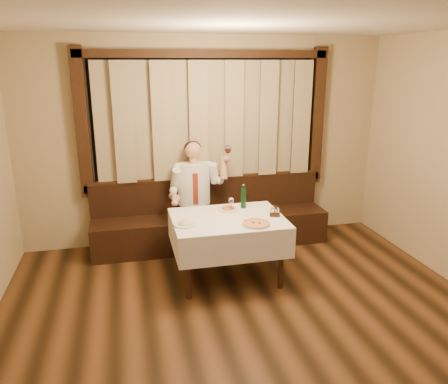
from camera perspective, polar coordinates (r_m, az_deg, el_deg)
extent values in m
cube|color=black|center=(3.92, 6.84, -22.45)|extent=(5.00, 6.00, 0.01)
cube|color=silver|center=(3.06, 8.81, 22.84)|extent=(5.00, 6.00, 0.01)
cube|color=tan|center=(6.03, -2.39, 6.59)|extent=(5.00, 0.01, 2.80)
cube|color=black|center=(5.97, -2.39, 9.40)|extent=(3.00, 0.02, 1.60)
cube|color=orange|center=(5.92, -9.05, 6.19)|extent=(0.50, 0.01, 0.40)
cube|color=black|center=(6.10, -2.22, 1.40)|extent=(3.30, 0.12, 0.10)
cube|color=black|center=(5.88, -2.42, 17.59)|extent=(3.30, 0.12, 0.10)
cube|color=black|center=(5.85, -18.08, 8.44)|extent=(0.16, 0.12, 1.90)
cube|color=black|center=(6.42, 12.05, 9.57)|extent=(0.16, 0.12, 1.90)
cube|color=#8C7C5A|center=(5.87, -2.20, 9.27)|extent=(2.90, 0.08, 1.55)
cube|color=black|center=(6.06, -1.68, -4.95)|extent=(3.20, 0.60, 0.45)
cube|color=black|center=(6.13, -2.17, -0.22)|extent=(3.20, 0.12, 0.45)
cube|color=black|center=(6.06, -2.19, 1.99)|extent=(3.20, 0.14, 0.04)
cylinder|color=black|center=(4.71, -4.66, -9.94)|extent=(0.06, 0.06, 0.71)
cylinder|color=black|center=(4.95, 7.47, -8.65)|extent=(0.06, 0.06, 0.71)
cylinder|color=black|center=(5.37, -5.86, -6.45)|extent=(0.06, 0.06, 0.71)
cylinder|color=black|center=(5.58, 4.83, -5.50)|extent=(0.06, 0.06, 0.71)
cube|color=black|center=(4.98, 0.52, -3.62)|extent=(1.20, 0.90, 0.04)
cube|color=white|center=(4.97, 0.52, -3.38)|extent=(1.26, 0.96, 0.01)
cube|color=white|center=(4.61, 1.94, -7.42)|extent=(1.26, 0.01, 0.35)
cube|color=white|center=(5.47, -0.67, -3.41)|extent=(1.26, 0.01, 0.35)
cube|color=white|center=(4.94, -6.64, -5.83)|extent=(0.01, 0.96, 0.35)
cube|color=white|center=(5.21, 7.29, -4.61)|extent=(0.01, 0.96, 0.35)
cylinder|color=white|center=(4.76, 4.21, -4.25)|extent=(0.31, 0.31, 0.01)
cylinder|color=#C8451E|center=(4.76, 4.21, -4.15)|extent=(0.29, 0.29, 0.01)
torus|color=#C3854B|center=(4.76, 4.21, -4.11)|extent=(0.30, 0.30, 0.02)
sphere|color=black|center=(4.76, 3.83, -4.00)|extent=(0.02, 0.02, 0.02)
sphere|color=black|center=(4.76, 4.67, -4.05)|extent=(0.02, 0.02, 0.02)
cylinder|color=white|center=(5.22, 0.55, -2.26)|extent=(0.25, 0.25, 0.02)
ellipsoid|color=#B9501D|center=(5.21, 0.55, -1.82)|extent=(0.15, 0.15, 0.07)
cylinder|color=white|center=(4.77, -5.09, -4.21)|extent=(0.26, 0.26, 0.02)
ellipsoid|color=beige|center=(4.75, -5.10, -3.71)|extent=(0.16, 0.16, 0.07)
cylinder|color=#0E431F|center=(5.26, 2.55, -0.84)|extent=(0.06, 0.06, 0.24)
cylinder|color=#0E431F|center=(5.22, 2.56, 0.60)|extent=(0.03, 0.03, 0.06)
cylinder|color=silver|center=(5.21, 2.57, 0.94)|extent=(0.03, 0.03, 0.01)
cylinder|color=white|center=(5.18, 0.95, -2.48)|extent=(0.06, 0.06, 0.01)
cylinder|color=white|center=(5.16, 0.95, -1.99)|extent=(0.01, 0.01, 0.09)
ellipsoid|color=white|center=(5.14, 0.95, -1.12)|extent=(0.06, 0.06, 0.08)
cube|color=black|center=(5.03, 6.64, -2.97)|extent=(0.13, 0.09, 0.04)
cube|color=black|center=(5.01, 6.66, -2.31)|extent=(0.03, 0.06, 0.09)
cylinder|color=white|center=(5.02, 6.27, -2.50)|extent=(0.03, 0.03, 0.07)
cylinder|color=silver|center=(5.01, 6.29, -2.09)|extent=(0.03, 0.03, 0.01)
cylinder|color=white|center=(5.02, 7.03, -2.52)|extent=(0.03, 0.03, 0.07)
cylinder|color=silver|center=(5.01, 7.05, -2.11)|extent=(0.03, 0.03, 0.01)
cube|color=black|center=(5.80, -3.65, -2.74)|extent=(0.41, 0.46, 0.17)
cube|color=black|center=(5.68, -4.35, -6.50)|extent=(0.11, 0.12, 0.45)
cube|color=black|center=(5.72, -2.08, -6.31)|extent=(0.11, 0.12, 0.45)
ellipsoid|color=white|center=(5.83, -3.97, 1.10)|extent=(0.43, 0.27, 0.56)
cube|color=maroon|center=(5.71, -3.74, 0.44)|extent=(0.07, 0.01, 0.41)
cylinder|color=tan|center=(5.75, -4.04, 4.18)|extent=(0.10, 0.10, 0.08)
sphere|color=tan|center=(5.73, -4.07, 5.49)|extent=(0.22, 0.22, 0.22)
ellipsoid|color=black|center=(5.75, -4.12, 5.85)|extent=(0.22, 0.22, 0.17)
sphere|color=white|center=(5.75, -6.05, 3.16)|extent=(0.13, 0.13, 0.13)
sphere|color=white|center=(5.81, -2.00, 3.39)|extent=(0.13, 0.13, 0.13)
sphere|color=tan|center=(5.42, -6.46, -1.44)|extent=(0.09, 0.09, 0.09)
sphere|color=tan|center=(5.66, 0.39, 4.42)|extent=(0.10, 0.10, 0.10)
cylinder|color=white|center=(5.62, 0.46, 4.77)|extent=(0.01, 0.01, 0.11)
ellipsoid|color=white|center=(5.60, 0.47, 5.65)|extent=(0.09, 0.09, 0.11)
ellipsoid|color=#4C070F|center=(5.60, 0.47, 5.44)|extent=(0.07, 0.07, 0.06)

